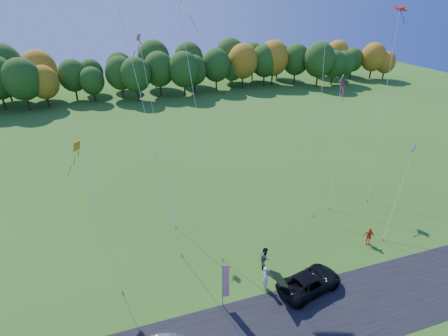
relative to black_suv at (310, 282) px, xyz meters
name	(u,v)px	position (x,y,z in m)	size (l,w,h in m)	color
ground	(249,286)	(-4.06, 1.62, -0.69)	(160.00, 160.00, 0.00)	#305E19
asphalt_strip	(273,330)	(-4.06, -2.38, -0.69)	(90.00, 6.00, 0.01)	black
tree_line	(150,97)	(-4.06, 56.62, -0.69)	(116.00, 12.00, 10.00)	#1E4711
black_suv	(310,282)	(0.00, 0.00, 0.00)	(2.31, 5.00, 1.39)	black
person_tailgate_a	(266,278)	(-3.02, 1.14, 0.28)	(0.71, 0.46, 1.94)	silver
person_tailgate_b	(265,258)	(-2.15, 3.14, 0.26)	(0.92, 0.72, 1.90)	gray
person_east	(369,236)	(7.55, 2.98, 0.11)	(0.94, 0.39, 1.61)	#F04416
feather_flag	(225,281)	(-6.33, 0.53, 1.56)	(0.49, 0.10, 3.70)	#999999
kite_delta_blue	(137,83)	(-9.76, 11.57, 12.65)	(4.86, 11.24, 27.46)	#4C3F33
kite_parafoil_orange	(326,37)	(7.72, 13.39, 15.20)	(6.99, 11.44, 32.22)	#4C3F33
kite_delta_red	(196,105)	(-5.52, 10.37, 10.85)	(2.78, 11.07, 22.14)	#4C3F33
kite_parafoil_rainbow	(384,105)	(14.78, 12.04, 8.50)	(7.13, 7.41, 18.68)	#4C3F33
kite_diamond_yellow	(99,219)	(-13.87, 6.44, 4.38)	(2.25, 5.71, 10.53)	#4C3F33
kite_diamond_white	(335,143)	(8.92, 11.20, 5.35)	(3.60, 5.76, 12.59)	#4C3F33
kite_diamond_pink	(157,132)	(-8.29, 14.11, 7.49)	(1.46, 7.70, 16.56)	#4C3F33
kite_diamond_blue_low	(398,194)	(11.01, 4.19, 2.99)	(4.34, 3.21, 7.84)	#4C3F33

